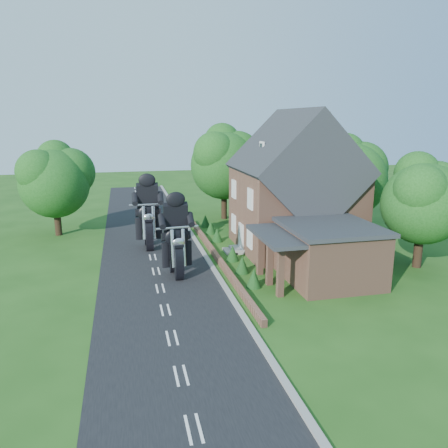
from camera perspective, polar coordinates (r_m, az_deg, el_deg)
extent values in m
plane|color=#1E4914|center=(25.55, -8.34, -8.35)|extent=(120.00, 120.00, 0.00)
cube|color=black|center=(25.54, -8.34, -8.33)|extent=(7.00, 80.00, 0.02)
cube|color=gray|center=(26.03, -0.25, -7.64)|extent=(0.30, 80.00, 0.12)
cube|color=#885A45|center=(30.73, -1.14, -4.03)|extent=(0.30, 22.00, 0.40)
cube|color=#885A45|center=(32.75, 9.14, 1.96)|extent=(8.00, 8.00, 6.00)
cube|color=#24262B|center=(32.29, 9.34, 7.18)|extent=(8.48, 8.64, 8.48)
cube|color=#885A45|center=(32.93, 12.86, 12.73)|extent=(0.60, 0.90, 1.60)
cube|color=white|center=(31.27, 4.97, 9.87)|extent=(0.12, 0.80, 0.90)
cube|color=black|center=(31.25, 4.86, 9.87)|extent=(0.04, 0.55, 0.65)
cube|color=white|center=(31.91, 2.24, -1.78)|extent=(0.10, 1.10, 2.10)
cube|color=gray|center=(32.07, 1.64, -3.37)|extent=(0.80, 1.60, 0.30)
cube|color=gray|center=(31.98, 0.77, -3.56)|extent=(0.80, 1.60, 0.15)
cube|color=white|center=(29.72, 3.37, -1.84)|extent=(0.10, 1.10, 1.40)
cube|color=black|center=(29.72, 3.33, -1.84)|extent=(0.04, 0.92, 1.22)
cube|color=white|center=(33.83, 1.26, 0.07)|extent=(0.10, 1.10, 1.40)
cube|color=black|center=(33.83, 1.23, 0.07)|extent=(0.04, 0.92, 1.22)
cube|color=white|center=(29.13, 3.44, 3.29)|extent=(0.10, 1.10, 1.40)
cube|color=black|center=(29.13, 3.40, 3.29)|extent=(0.04, 0.92, 1.22)
cube|color=white|center=(33.31, 1.29, 4.59)|extent=(0.10, 1.10, 1.40)
cube|color=black|center=(33.31, 1.25, 4.59)|extent=(0.04, 0.92, 1.22)
cube|color=#885A45|center=(26.89, 13.48, -3.86)|extent=(5.00, 5.60, 3.20)
cube|color=#24262B|center=(26.44, 13.69, -0.29)|extent=(5.30, 5.94, 0.24)
cube|color=#24262B|center=(25.30, 7.35, -1.49)|extent=(2.60, 5.32, 0.22)
cube|color=#885A45|center=(23.95, 7.38, -6.24)|extent=(0.35, 0.35, 2.80)
cube|color=#885A45|center=(25.55, 5.98, -4.93)|extent=(0.35, 0.35, 2.80)
cube|color=#885A45|center=(27.17, 4.74, -3.78)|extent=(0.35, 0.35, 2.80)
cylinder|color=black|center=(31.25, 24.39, -2.67)|extent=(0.56, 0.56, 2.80)
sphere|color=#154714|center=(30.65, 24.90, 2.43)|extent=(5.20, 5.20, 5.20)
sphere|color=#154714|center=(31.65, 26.14, 4.05)|extent=(3.74, 3.74, 3.74)
sphere|color=#154714|center=(29.33, 24.61, 4.08)|extent=(3.22, 3.22, 3.22)
sphere|color=#154714|center=(31.27, 24.21, 6.08)|extent=(2.86, 2.86, 2.86)
cylinder|color=black|center=(37.84, 16.08, 0.82)|extent=(0.56, 0.56, 3.00)
sphere|color=#154714|center=(37.30, 16.39, 5.55)|extent=(6.00, 6.00, 6.00)
sphere|color=#154714|center=(38.39, 17.81, 7.01)|extent=(4.32, 4.32, 4.32)
sphere|color=#154714|center=(35.88, 15.74, 7.23)|extent=(3.72, 3.72, 3.72)
sphere|color=#154714|center=(38.19, 15.85, 8.92)|extent=(3.30, 3.30, 3.30)
cylinder|color=black|center=(43.37, 8.42, 3.17)|extent=(0.56, 0.56, 3.60)
sphere|color=#154714|center=(42.87, 8.59, 8.15)|extent=(7.20, 7.20, 7.20)
sphere|color=#154714|center=(44.07, 10.28, 9.63)|extent=(5.18, 5.18, 5.18)
sphere|color=#154714|center=(41.30, 7.57, 9.99)|extent=(4.46, 4.46, 4.46)
sphere|color=#154714|center=(44.09, 8.14, 11.59)|extent=(3.96, 3.96, 3.96)
cylinder|color=black|center=(42.54, 0.37, 2.98)|extent=(0.56, 0.56, 3.40)
sphere|color=#154714|center=(42.05, 0.37, 7.62)|extent=(6.40, 6.40, 6.40)
sphere|color=#154714|center=(42.94, 2.07, 9.02)|extent=(4.61, 4.61, 4.61)
sphere|color=#154714|center=(40.76, -0.86, 9.24)|extent=(3.97, 3.97, 3.97)
sphere|color=#154714|center=(43.15, 0.11, 10.75)|extent=(3.52, 3.52, 3.52)
cylinder|color=black|center=(38.88, -20.57, 0.66)|extent=(0.56, 0.56, 2.80)
sphere|color=#154714|center=(38.39, -20.93, 4.95)|extent=(5.60, 5.60, 5.60)
sphere|color=#154714|center=(38.68, -19.07, 6.41)|extent=(4.03, 4.03, 4.03)
sphere|color=#154714|center=(37.58, -22.72, 6.35)|extent=(3.47, 3.47, 3.47)
sphere|color=#154714|center=(39.27, -20.81, 8.01)|extent=(3.08, 3.08, 3.08)
cone|color=#113512|center=(25.36, 3.92, -7.07)|extent=(0.90, 0.90, 1.10)
cone|color=#113512|center=(27.61, 2.41, -5.31)|extent=(0.90, 0.90, 1.10)
cone|color=#113512|center=(29.91, 1.13, -3.82)|extent=(0.90, 0.90, 1.10)
cone|color=#113512|center=(34.59, -0.90, -1.42)|extent=(0.90, 0.90, 1.10)
cone|color=#113512|center=(36.96, -1.72, -0.46)|extent=(0.90, 0.90, 1.10)
cone|color=#113512|center=(39.35, -2.45, 0.40)|extent=(0.90, 0.90, 1.10)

